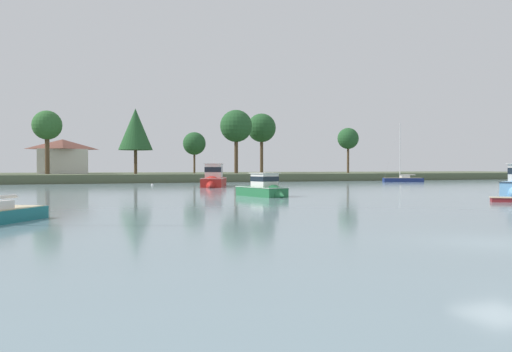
# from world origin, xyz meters

# --- Properties ---
(ground_plane) EXTENTS (511.14, 511.14, 0.00)m
(ground_plane) POSITION_xyz_m (0.00, 0.00, 0.00)
(ground_plane) COLOR gray
(far_shore_bank) EXTENTS (230.01, 46.05, 1.45)m
(far_shore_bank) POSITION_xyz_m (0.00, 98.44, 0.73)
(far_shore_bank) COLOR #4C563D
(far_shore_bank) RESTS_ON ground
(cruiser_red) EXTENTS (6.42, 10.61, 6.08)m
(cruiser_red) POSITION_xyz_m (6.30, 54.79, 0.71)
(cruiser_red) COLOR #B2231E
(cruiser_red) RESTS_ON ground
(sailboat_navy) EXTENTS (7.30, 4.35, 11.34)m
(sailboat_navy) POSITION_xyz_m (45.77, 65.51, 0.24)
(sailboat_navy) COLOR navy
(sailboat_navy) RESTS_ON ground
(cruiser_green) EXTENTS (3.21, 6.81, 4.02)m
(cruiser_green) POSITION_xyz_m (3.69, 29.88, 0.51)
(cruiser_green) COLOR #236B3D
(cruiser_green) RESTS_ON ground
(mooring_buoy_white) EXTENTS (0.35, 0.35, 0.40)m
(mooring_buoy_white) POSITION_xyz_m (-0.34, 64.39, 0.06)
(mooring_buoy_white) COLOR white
(mooring_buoy_white) RESTS_ON ground
(shore_tree_inland_a) EXTENTS (6.87, 6.87, 13.52)m
(shore_tree_inland_a) POSITION_xyz_m (22.43, 91.58, 11.44)
(shore_tree_inland_a) COLOR brown
(shore_tree_inland_a) RESTS_ON far_shore_bank
(shore_tree_far_left) EXTENTS (5.33, 5.33, 11.63)m
(shore_tree_far_left) POSITION_xyz_m (-15.03, 89.12, 10.25)
(shore_tree_far_left) COLOR brown
(shore_tree_far_left) RESTS_ON far_shore_bank
(shore_tree_left) EXTENTS (6.42, 6.42, 12.37)m
(shore_tree_left) POSITION_xyz_m (0.48, 86.33, 9.86)
(shore_tree_left) COLOR brown
(shore_tree_left) RESTS_ON far_shore_bank
(shore_tree_right) EXTENTS (4.67, 4.67, 9.99)m
(shore_tree_right) POSITION_xyz_m (46.77, 86.26, 9.04)
(shore_tree_right) COLOR brown
(shore_tree_right) RESTS_ON far_shore_bank
(shore_tree_center) EXTENTS (4.74, 4.74, 8.59)m
(shore_tree_center) POSITION_xyz_m (13.41, 92.15, 7.64)
(shore_tree_center) COLOR brown
(shore_tree_center) RESTS_ON far_shore_bank
(shore_tree_center_right) EXTENTS (6.63, 6.63, 13.71)m
(shore_tree_center_right) POSITION_xyz_m (30.98, 98.24, 11.75)
(shore_tree_center_right) COLOR brown
(shore_tree_center_right) RESTS_ON far_shore_bank
(cottage_behind_trees) EXTENTS (9.94, 7.49, 6.77)m
(cottage_behind_trees) POSITION_xyz_m (-12.29, 96.00, 4.95)
(cottage_behind_trees) COLOR silver
(cottage_behind_trees) RESTS_ON far_shore_bank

